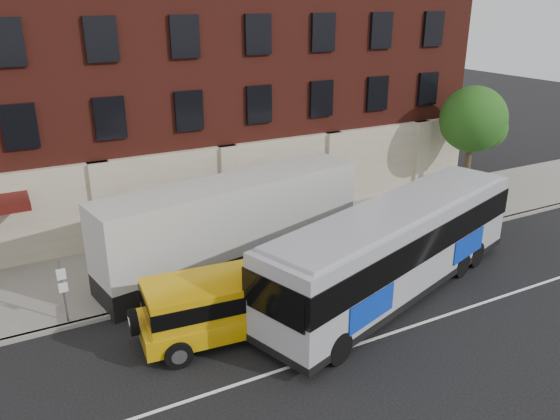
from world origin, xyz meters
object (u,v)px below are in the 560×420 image
sign_pole (63,289)px  yellow_suv (213,305)px  street_tree (474,122)px  shipping_container (233,226)px  city_bus (396,246)px

sign_pole → yellow_suv: (4.24, -3.06, -0.21)m
sign_pole → yellow_suv: sign_pole is taller
street_tree → yellow_suv: size_ratio=1.07×
street_tree → shipping_container: bearing=-172.9°
city_bus → sign_pole: bearing=163.6°
sign_pole → yellow_suv: bearing=-35.9°
sign_pole → city_bus: bearing=-16.4°
sign_pole → shipping_container: size_ratio=0.21×
yellow_suv → sign_pole: bearing=144.1°
street_tree → city_bus: (-10.53, -6.73, -2.42)m
sign_pole → shipping_container: 7.09m
sign_pole → city_bus: city_bus is taller
street_tree → city_bus: street_tree is taller
street_tree → city_bus: bearing=-147.4°
sign_pole → city_bus: size_ratio=0.19×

